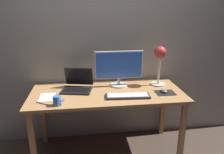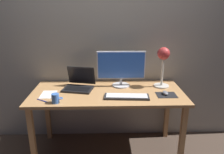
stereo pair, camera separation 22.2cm
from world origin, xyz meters
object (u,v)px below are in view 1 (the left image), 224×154
at_px(laptop, 78,84).
at_px(pen, 42,104).
at_px(keyboard_main, 128,96).
at_px(coffee_mug, 57,101).
at_px(monitor, 119,67).
at_px(desk_lamp, 160,58).
at_px(mouse, 164,91).

relative_size(laptop, pen, 2.56).
bearing_deg(keyboard_main, coffee_mug, -171.32).
xyz_separation_m(monitor, keyboard_main, (0.04, -0.34, -0.21)).
bearing_deg(pen, laptop, 46.88).
relative_size(desk_lamp, pen, 3.18).
xyz_separation_m(coffee_mug, pen, (-0.14, 0.05, -0.04)).
height_order(desk_lamp, mouse, desk_lamp).
distance_m(monitor, laptop, 0.49).
bearing_deg(coffee_mug, pen, 162.02).
bearing_deg(mouse, pen, -174.12).
distance_m(laptop, mouse, 0.92).
bearing_deg(pen, desk_lamp, 16.50).
distance_m(desk_lamp, coffee_mug, 1.20).
bearing_deg(pen, monitor, 26.82).
height_order(keyboard_main, laptop, laptop).
height_order(monitor, pen, monitor).
xyz_separation_m(desk_lamp, coffee_mug, (-1.09, -0.41, -0.27)).
bearing_deg(monitor, desk_lamp, -3.59).
xyz_separation_m(mouse, coffee_mug, (-1.08, -0.17, 0.03)).
height_order(monitor, keyboard_main, monitor).
bearing_deg(coffee_mug, monitor, 34.57).
distance_m(monitor, mouse, 0.55).
height_order(desk_lamp, coffee_mug, desk_lamp).
height_order(desk_lamp, pen, desk_lamp).
bearing_deg(mouse, laptop, 166.44).
bearing_deg(desk_lamp, keyboard_main, -143.60).
height_order(laptop, desk_lamp, desk_lamp).
xyz_separation_m(monitor, pen, (-0.78, -0.39, -0.22)).
relative_size(coffee_mug, pen, 0.76).
xyz_separation_m(keyboard_main, mouse, (0.40, 0.07, 0.01)).
relative_size(desk_lamp, coffee_mug, 4.20).
distance_m(keyboard_main, coffee_mug, 0.68).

